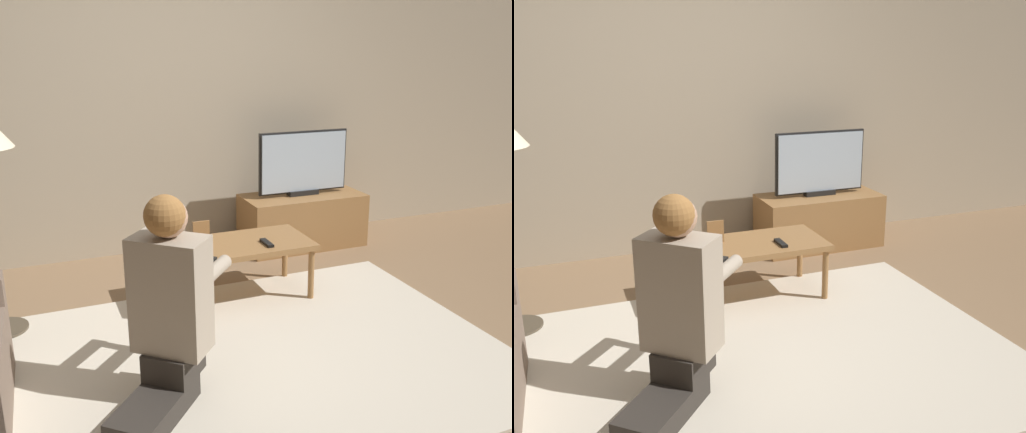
% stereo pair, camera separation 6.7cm
% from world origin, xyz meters
% --- Properties ---
extents(ground_plane, '(10.00, 10.00, 0.00)m').
position_xyz_m(ground_plane, '(0.00, 0.00, 0.00)').
color(ground_plane, '#896B4C').
extents(wall_back, '(10.00, 0.06, 2.60)m').
position_xyz_m(wall_back, '(0.00, 1.93, 1.30)').
color(wall_back, tan).
rests_on(wall_back, ground_plane).
extents(rug, '(2.70, 1.95, 0.02)m').
position_xyz_m(rug, '(0.00, 0.00, 0.01)').
color(rug, beige).
rests_on(rug, ground_plane).
extents(tv_stand, '(1.00, 0.46, 0.44)m').
position_xyz_m(tv_stand, '(1.07, 1.56, 0.22)').
color(tv_stand, olive).
rests_on(tv_stand, ground_plane).
extents(tv, '(0.77, 0.08, 0.52)m').
position_xyz_m(tv, '(1.07, 1.56, 0.70)').
color(tv, black).
rests_on(tv, tv_stand).
extents(coffee_table, '(0.94, 0.48, 0.39)m').
position_xyz_m(coffee_table, '(0.20, 0.76, 0.35)').
color(coffee_table, olive).
rests_on(coffee_table, ground_plane).
extents(person_kneeling, '(0.74, 0.79, 0.99)m').
position_xyz_m(person_kneeling, '(-0.49, -0.19, 0.49)').
color(person_kneeling, '#332D28').
rests_on(person_kneeling, rug).
extents(picture_frame, '(0.11, 0.01, 0.15)m').
position_xyz_m(picture_frame, '(-0.03, 0.84, 0.47)').
color(picture_frame, olive).
rests_on(picture_frame, coffee_table).
extents(remote, '(0.04, 0.15, 0.02)m').
position_xyz_m(remote, '(0.36, 0.66, 0.40)').
color(remote, black).
rests_on(remote, coffee_table).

